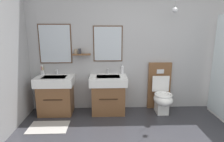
{
  "coord_description": "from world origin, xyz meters",
  "views": [
    {
      "loc": [
        -0.84,
        -1.91,
        1.7
      ],
      "look_at": [
        -0.72,
        1.59,
        0.9
      ],
      "focal_mm": 30.14,
      "sensor_mm": 36.0,
      "label": 1
    }
  ],
  "objects_px": {
    "vanity_sink_right": "(108,93)",
    "toothbrush_cup": "(42,72)",
    "soap_dispenser": "(122,70)",
    "vanity_sink_left": "(56,94)",
    "toilet": "(161,94)"
  },
  "relations": [
    {
      "from": "vanity_sink_right",
      "to": "toilet",
      "type": "bearing_deg",
      "value": 0.62
    },
    {
      "from": "toothbrush_cup",
      "to": "soap_dispenser",
      "type": "bearing_deg",
      "value": 0.35
    },
    {
      "from": "vanity_sink_right",
      "to": "soap_dispenser",
      "type": "distance_m",
      "value": 0.57
    },
    {
      "from": "vanity_sink_right",
      "to": "soap_dispenser",
      "type": "xyz_separation_m",
      "value": [
        0.3,
        0.18,
        0.45
      ]
    },
    {
      "from": "toothbrush_cup",
      "to": "toilet",
      "type": "bearing_deg",
      "value": -3.78
    },
    {
      "from": "vanity_sink_left",
      "to": "soap_dispenser",
      "type": "xyz_separation_m",
      "value": [
        1.36,
        0.18,
        0.45
      ]
    },
    {
      "from": "vanity_sink_right",
      "to": "toothbrush_cup",
      "type": "bearing_deg",
      "value": 172.7
    },
    {
      "from": "vanity_sink_left",
      "to": "toilet",
      "type": "xyz_separation_m",
      "value": [
        2.15,
        0.01,
        -0.03
      ]
    },
    {
      "from": "vanity_sink_left",
      "to": "toothbrush_cup",
      "type": "bearing_deg",
      "value": 149.1
    },
    {
      "from": "vanity_sink_right",
      "to": "toothbrush_cup",
      "type": "relative_size",
      "value": 3.76
    },
    {
      "from": "soap_dispenser",
      "to": "vanity_sink_left",
      "type": "bearing_deg",
      "value": -172.33
    },
    {
      "from": "vanity_sink_left",
      "to": "vanity_sink_right",
      "type": "xyz_separation_m",
      "value": [
        1.06,
        0.0,
        0.0
      ]
    },
    {
      "from": "toilet",
      "to": "toothbrush_cup",
      "type": "distance_m",
      "value": 2.48
    },
    {
      "from": "soap_dispenser",
      "to": "vanity_sink_right",
      "type": "bearing_deg",
      "value": -148.5
    },
    {
      "from": "vanity_sink_left",
      "to": "toilet",
      "type": "relative_size",
      "value": 0.77
    }
  ]
}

